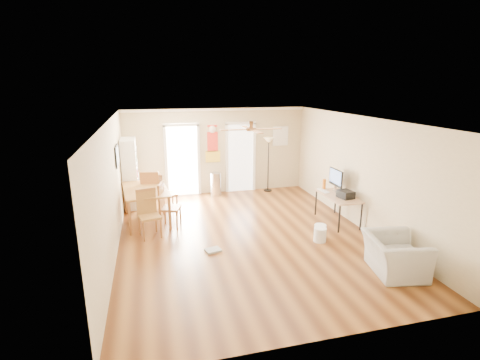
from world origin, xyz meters
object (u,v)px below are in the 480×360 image
object	(u,v)px
dining_chair_near	(149,214)
torchiere_lamp	(268,165)
wastebasket_b	(320,231)
armchair	(394,255)
printer	(346,194)
bookshelf	(130,173)
dining_chair_far	(152,192)
dining_chair_right_b	(170,206)
wastebasket_a	(320,235)
trash_can	(216,184)
computer_desk	(337,209)
dining_table	(146,205)
dining_chair_right_a	(167,192)

from	to	relation	value
dining_chair_near	torchiere_lamp	bearing A→B (deg)	22.11
wastebasket_b	armchair	size ratio (longest dim) A/B	0.29
dining_chair_near	printer	size ratio (longest dim) A/B	3.07
bookshelf	dining_chair_far	size ratio (longest dim) A/B	1.66
dining_chair_right_b	dining_chair_far	world-z (taller)	dining_chair_far
torchiere_lamp	wastebasket_a	world-z (taller)	torchiere_lamp
trash_can	wastebasket_a	world-z (taller)	trash_can
dining_chair_right_b	computer_desk	distance (m)	4.05
dining_chair_far	wastebasket_a	size ratio (longest dim) A/B	3.68
dining_chair_right_b	torchiere_lamp	size ratio (longest dim) A/B	0.62
dining_chair_far	torchiere_lamp	world-z (taller)	torchiere_lamp
computer_desk	armchair	size ratio (longest dim) A/B	1.22
dining_chair_right_b	printer	world-z (taller)	dining_chair_right_b
dining_table	dining_chair_right_a	xyz separation A→B (m)	(0.55, 0.58, 0.11)
dining_chair_right_b	computer_desk	size ratio (longest dim) A/B	0.83
trash_can	armchair	world-z (taller)	trash_can
computer_desk	wastebasket_b	size ratio (longest dim) A/B	4.21
dining_table	wastebasket_a	bearing A→B (deg)	-30.93
wastebasket_b	torchiere_lamp	bearing A→B (deg)	89.63
bookshelf	trash_can	xyz separation A→B (m)	(2.43, 0.42, -0.59)
bookshelf	trash_can	bearing A→B (deg)	21.17
dining_chair_near	wastebasket_a	xyz separation A→B (m)	(3.55, -1.16, -0.38)
bookshelf	dining_table	world-z (taller)	bookshelf
dining_chair_right_b	dining_chair_near	bearing A→B (deg)	151.44
printer	armchair	world-z (taller)	printer
bookshelf	armchair	distance (m)	6.84
torchiere_lamp	trash_can	bearing A→B (deg)	-178.06
dining_table	dining_chair_right_a	world-z (taller)	dining_chair_right_a
computer_desk	dining_chair_far	bearing A→B (deg)	157.15
dining_chair_far	wastebasket_a	bearing A→B (deg)	152.42
wastebasket_a	wastebasket_b	bearing A→B (deg)	63.22
dining_chair_far	printer	distance (m)	4.90
dining_chair_near	computer_desk	world-z (taller)	dining_chair_near
bookshelf	torchiere_lamp	bearing A→B (deg)	18.02
dining_table	dining_chair_near	bearing A→B (deg)	-86.07
dining_chair_far	dining_chair_right_a	bearing A→B (deg)	-173.00
dining_table	torchiere_lamp	world-z (taller)	torchiere_lamp
dining_chair_near	armchair	distance (m)	5.02
torchiere_lamp	wastebasket_a	distance (m)	3.94
bookshelf	printer	world-z (taller)	bookshelf
bookshelf	dining_chair_right_a	size ratio (longest dim) A/B	1.79
dining_chair_right_b	wastebasket_a	bearing A→B (deg)	-100.36
dining_chair_right_b	armchair	distance (m)	4.91
trash_can	dining_chair_near	bearing A→B (deg)	-126.61
wastebasket_b	computer_desk	bearing A→B (deg)	42.42
dining_table	computer_desk	bearing A→B (deg)	-15.25
dining_table	dining_chair_right_a	size ratio (longest dim) A/B	1.59
dining_chair_far	armchair	size ratio (longest dim) A/B	1.09
dining_chair_right_a	armchair	distance (m)	5.69
dining_chair_right_a	wastebasket_b	distance (m)	4.09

